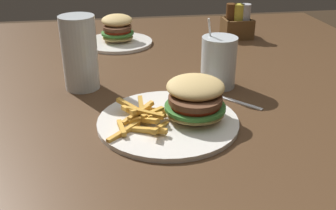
{
  "coord_description": "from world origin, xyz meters",
  "views": [
    {
      "loc": [
        -0.15,
        -0.91,
        1.15
      ],
      "look_at": [
        -0.04,
        -0.21,
        0.81
      ],
      "focal_mm": 42.0,
      "sensor_mm": 36.0,
      "label": 1
    }
  ],
  "objects_px": {
    "juice_glass": "(219,64)",
    "beer_glass": "(80,56)",
    "spoon": "(215,93)",
    "meal_plate_far": "(118,34)",
    "meal_plate_near": "(180,110)",
    "condiment_caddy": "(237,24)"
  },
  "relations": [
    {
      "from": "beer_glass",
      "to": "meal_plate_far",
      "type": "height_order",
      "value": "beer_glass"
    },
    {
      "from": "condiment_caddy",
      "to": "juice_glass",
      "type": "bearing_deg",
      "value": -113.68
    },
    {
      "from": "spoon",
      "to": "meal_plate_far",
      "type": "height_order",
      "value": "meal_plate_far"
    },
    {
      "from": "beer_glass",
      "to": "condiment_caddy",
      "type": "relative_size",
      "value": 1.54
    },
    {
      "from": "meal_plate_near",
      "to": "spoon",
      "type": "height_order",
      "value": "meal_plate_near"
    },
    {
      "from": "meal_plate_near",
      "to": "beer_glass",
      "type": "relative_size",
      "value": 1.62
    },
    {
      "from": "beer_glass",
      "to": "condiment_caddy",
      "type": "distance_m",
      "value": 0.64
    },
    {
      "from": "beer_glass",
      "to": "juice_glass",
      "type": "height_order",
      "value": "beer_glass"
    },
    {
      "from": "beer_glass",
      "to": "meal_plate_far",
      "type": "xyz_separation_m",
      "value": [
        0.1,
        0.36,
        -0.05
      ]
    },
    {
      "from": "juice_glass",
      "to": "beer_glass",
      "type": "bearing_deg",
      "value": 173.35
    },
    {
      "from": "juice_glass",
      "to": "spoon",
      "type": "relative_size",
      "value": 1.28
    },
    {
      "from": "meal_plate_far",
      "to": "beer_glass",
      "type": "bearing_deg",
      "value": -105.58
    },
    {
      "from": "beer_glass",
      "to": "spoon",
      "type": "xyz_separation_m",
      "value": [
        0.31,
        -0.1,
        -0.08
      ]
    },
    {
      "from": "meal_plate_near",
      "to": "meal_plate_far",
      "type": "bearing_deg",
      "value": 100.44
    },
    {
      "from": "meal_plate_near",
      "to": "juice_glass",
      "type": "relative_size",
      "value": 1.71
    },
    {
      "from": "meal_plate_near",
      "to": "condiment_caddy",
      "type": "bearing_deg",
      "value": 62.48
    },
    {
      "from": "juice_glass",
      "to": "meal_plate_far",
      "type": "bearing_deg",
      "value": 120.39
    },
    {
      "from": "meal_plate_near",
      "to": "beer_glass",
      "type": "height_order",
      "value": "beer_glass"
    },
    {
      "from": "juice_glass",
      "to": "spoon",
      "type": "height_order",
      "value": "juice_glass"
    },
    {
      "from": "beer_glass",
      "to": "juice_glass",
      "type": "bearing_deg",
      "value": -6.65
    },
    {
      "from": "beer_glass",
      "to": "meal_plate_far",
      "type": "distance_m",
      "value": 0.38
    },
    {
      "from": "meal_plate_near",
      "to": "beer_glass",
      "type": "xyz_separation_m",
      "value": [
        -0.21,
        0.22,
        0.05
      ]
    }
  ]
}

